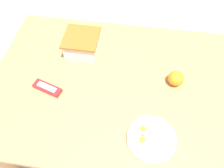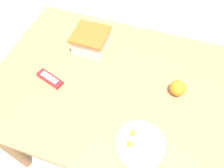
{
  "view_description": "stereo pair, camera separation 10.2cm",
  "coord_description": "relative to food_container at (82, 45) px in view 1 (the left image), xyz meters",
  "views": [
    {
      "loc": [
        0.04,
        -0.59,
        1.64
      ],
      "look_at": [
        -0.04,
        -0.03,
        0.8
      ],
      "focal_mm": 35.0,
      "sensor_mm": 36.0,
      "label": 1
    },
    {
      "loc": [
        0.14,
        -0.57,
        1.64
      ],
      "look_at": [
        -0.04,
        -0.03,
        0.8
      ],
      "focal_mm": 35.0,
      "sensor_mm": 36.0,
      "label": 2
    }
  ],
  "objects": [
    {
      "name": "food_container",
      "position": [
        0.0,
        0.0,
        0.0
      ],
      "size": [
        0.18,
        0.17,
        0.1
      ],
      "color": "white",
      "rests_on": "table"
    },
    {
      "name": "ground_plane",
      "position": [
        0.23,
        -0.19,
        -0.81
      ],
      "size": [
        10.0,
        10.0,
        0.0
      ],
      "primitive_type": "plane",
      "color": "#B2A899"
    },
    {
      "name": "rice_plate",
      "position": [
        0.39,
        -0.44,
        -0.03
      ],
      "size": [
        0.2,
        0.2,
        0.05
      ],
      "color": "silver",
      "rests_on": "table"
    },
    {
      "name": "orange_fruit",
      "position": [
        0.48,
        -0.14,
        -0.01
      ],
      "size": [
        0.07,
        0.07,
        0.07
      ],
      "color": "orange",
      "rests_on": "table"
    },
    {
      "name": "table",
      "position": [
        0.23,
        -0.19,
        -0.16
      ],
      "size": [
        1.28,
        0.86,
        0.77
      ],
      "color": "#AD7F51",
      "rests_on": "ground_plane"
    },
    {
      "name": "candy_bar",
      "position": [
        -0.11,
        -0.27,
        -0.03
      ],
      "size": [
        0.15,
        0.09,
        0.02
      ],
      "color": "red",
      "rests_on": "table"
    }
  ]
}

